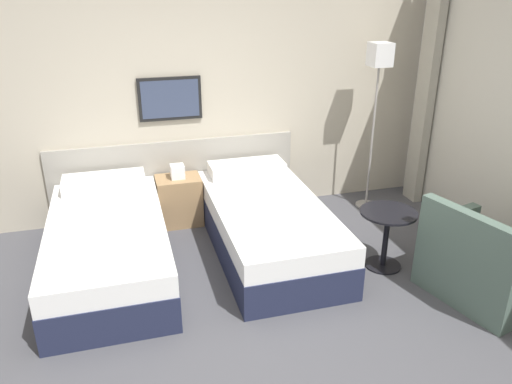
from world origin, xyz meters
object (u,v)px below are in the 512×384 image
object	(u,v)px
side_table	(387,228)
floor_lamp	(378,75)
nightstand	(179,200)
armchair	(484,267)
bed_near_door	(108,245)
bed_near_window	(267,225)

from	to	relation	value
side_table	floor_lamp	bearing A→B (deg)	69.37
nightstand	floor_lamp	world-z (taller)	floor_lamp
nightstand	floor_lamp	bearing A→B (deg)	-3.87
floor_lamp	side_table	bearing A→B (deg)	-110.63
floor_lamp	armchair	bearing A→B (deg)	-87.86
bed_near_door	floor_lamp	size ratio (longest dim) A/B	1.12
nightstand	side_table	world-z (taller)	nightstand
armchair	floor_lamp	bearing A→B (deg)	-12.69
bed_near_door	nightstand	distance (m)	1.08
armchair	bed_near_door	bearing A→B (deg)	52.53
bed_near_window	nightstand	size ratio (longest dim) A/B	3.09
side_table	nightstand	bearing A→B (deg)	140.20
nightstand	floor_lamp	xyz separation A→B (m)	(2.13, -0.14, 1.23)
nightstand	floor_lamp	size ratio (longest dim) A/B	0.36
floor_lamp	side_table	xyz separation A→B (m)	(-0.47, -1.24, -1.11)
side_table	bed_near_door	bearing A→B (deg)	166.03
bed_near_door	armchair	bearing A→B (deg)	-22.63
bed_near_door	armchair	xyz separation A→B (m)	(2.93, -1.22, 0.02)
floor_lamp	armchair	distance (m)	2.23
bed_near_window	side_table	size ratio (longest dim) A/B	3.71
nightstand	armchair	size ratio (longest dim) A/B	0.64
bed_near_door	side_table	bearing A→B (deg)	-13.97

